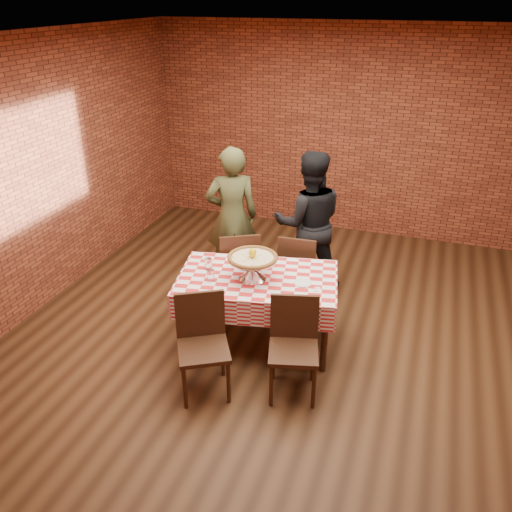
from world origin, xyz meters
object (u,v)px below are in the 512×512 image
at_px(chair_far_right, 299,268).
at_px(diner_olive, 232,217).
at_px(water_glass_left, 211,275).
at_px(water_glass_right, 208,263).
at_px(table, 257,311).
at_px(diner_black, 309,223).
at_px(condiment_caddy, 263,257).
at_px(pizza_stand, 253,268).
at_px(chair_near_right, 293,351).
at_px(pizza, 253,258).
at_px(chair_far_left, 238,266).
at_px(chair_near_left, 203,349).

xyz_separation_m(chair_far_right, diner_olive, (-0.91, 0.27, 0.40)).
distance_m(water_glass_left, chair_far_right, 1.29).
height_order(water_glass_right, diner_olive, diner_olive).
bearing_deg(table, diner_olive, 121.77).
bearing_deg(diner_black, water_glass_right, 40.07).
bearing_deg(water_glass_left, condiment_caddy, 54.53).
bearing_deg(pizza_stand, diner_olive, 119.67).
bearing_deg(pizza_stand, condiment_caddy, 90.86).
xyz_separation_m(chair_near_right, chair_far_right, (-0.35, 1.50, -0.00)).
xyz_separation_m(water_glass_right, diner_black, (0.71, 1.26, 0.03)).
distance_m(pizza, chair_near_right, 0.98).
bearing_deg(water_glass_left, pizza_stand, 25.51).
height_order(water_glass_right, chair_far_left, chair_far_left).
bearing_deg(diner_black, chair_far_left, 21.23).
relative_size(pizza, water_glass_right, 4.28).
relative_size(condiment_caddy, chair_far_right, 0.16).
bearing_deg(water_glass_right, chair_near_right, -30.99).
bearing_deg(pizza, water_glass_right, 174.63).
relative_size(table, chair_far_left, 1.64).
bearing_deg(chair_near_right, diner_black, 85.86).
bearing_deg(diner_olive, chair_near_left, 76.97).
bearing_deg(water_glass_left, chair_near_left, -72.97).
height_order(pizza_stand, pizza, pizza).
xyz_separation_m(pizza, chair_near_left, (-0.16, -0.82, -0.52)).
bearing_deg(chair_near_left, condiment_caddy, 52.36).
bearing_deg(chair_far_right, chair_near_right, 100.22).
xyz_separation_m(pizza_stand, chair_near_right, (0.58, -0.59, -0.41)).
relative_size(pizza_stand, water_glass_left, 4.25).
bearing_deg(diner_black, pizza, 59.55).
xyz_separation_m(water_glass_right, diner_olive, (-0.19, 1.13, 0.03)).
bearing_deg(table, pizza, -135.46).
bearing_deg(chair_near_left, diner_olive, 74.44).
xyz_separation_m(pizza_stand, diner_black, (0.23, 1.30, -0.02)).
xyz_separation_m(condiment_caddy, diner_black, (0.23, 0.97, 0.02)).
distance_m(chair_near_left, chair_far_right, 1.78).
relative_size(pizza_stand, water_glass_right, 4.25).
relative_size(water_glass_right, chair_near_right, 0.12).
height_order(condiment_caddy, chair_far_left, chair_far_left).
distance_m(pizza, chair_far_right, 1.08).
xyz_separation_m(table, pizza, (-0.04, -0.04, 0.60)).
bearing_deg(pizza_stand, pizza, 180.00).
height_order(table, condiment_caddy, condiment_caddy).
height_order(condiment_caddy, chair_near_right, chair_near_right).
xyz_separation_m(chair_near_right, chair_far_left, (-1.01, 1.31, 0.01)).
height_order(table, chair_near_right, chair_near_right).
height_order(water_glass_right, diner_black, diner_black).
bearing_deg(water_glass_right, pizza, -5.37).
bearing_deg(water_glass_left, chair_far_left, 94.06).
bearing_deg(pizza, chair_near_left, -101.27).
relative_size(pizza_stand, pizza, 0.99).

